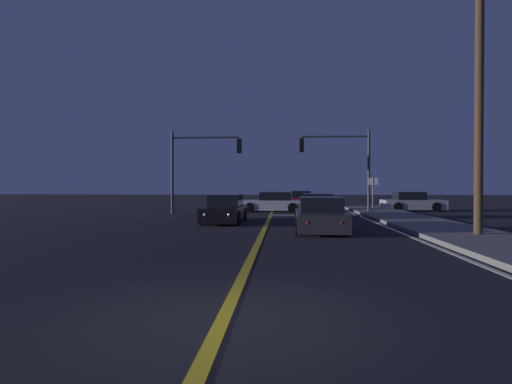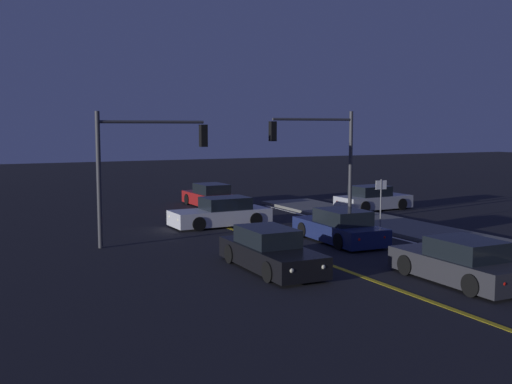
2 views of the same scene
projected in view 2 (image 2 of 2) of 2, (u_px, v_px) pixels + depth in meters
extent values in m
cube|color=gold|center=(411.00, 294.00, 16.96)|extent=(0.20, 37.43, 0.01)
cube|color=silver|center=(313.00, 233.00, 26.63)|extent=(5.45, 0.50, 0.01)
cube|color=silver|center=(220.00, 217.00, 28.62)|extent=(4.64, 1.91, 0.68)
cube|color=black|center=(225.00, 204.00, 28.68)|extent=(2.15, 1.61, 0.60)
cylinder|color=black|center=(199.00, 224.00, 27.23)|extent=(0.64, 0.23, 0.64)
cylinder|color=black|center=(185.00, 219.00, 28.72)|extent=(0.64, 0.23, 0.64)
cylinder|color=black|center=(256.00, 219.00, 28.54)|extent=(0.64, 0.23, 0.64)
cylinder|color=black|center=(239.00, 215.00, 30.04)|extent=(0.64, 0.23, 0.64)
sphere|color=#FFF4CC|center=(179.00, 220.00, 27.08)|extent=(0.18, 0.18, 0.18)
sphere|color=#FFF4CC|center=(170.00, 217.00, 28.07)|extent=(0.18, 0.18, 0.18)
sphere|color=red|center=(268.00, 213.00, 29.15)|extent=(0.14, 0.14, 0.14)
sphere|color=red|center=(257.00, 210.00, 30.14)|extent=(0.14, 0.14, 0.14)
cube|color=black|center=(271.00, 256.00, 19.85)|extent=(1.78, 4.69, 0.68)
cube|color=black|center=(267.00, 237.00, 20.04)|extent=(1.50, 2.17, 0.60)
cylinder|color=black|center=(315.00, 267.00, 18.91)|extent=(0.23, 0.64, 0.64)
cylinder|color=black|center=(269.00, 272.00, 18.22)|extent=(0.23, 0.64, 0.64)
cylinder|color=black|center=(273.00, 250.00, 21.51)|extent=(0.23, 0.64, 0.64)
cylinder|color=black|center=(231.00, 254.00, 20.82)|extent=(0.23, 0.64, 0.64)
sphere|color=#FFF4CC|center=(322.00, 267.00, 18.03)|extent=(0.18, 0.18, 0.18)
sphere|color=#FFF4CC|center=(291.00, 270.00, 17.58)|extent=(0.18, 0.18, 0.18)
sphere|color=red|center=(255.00, 241.00, 22.12)|extent=(0.14, 0.14, 0.14)
sphere|color=red|center=(228.00, 243.00, 21.66)|extent=(0.14, 0.14, 0.14)
cube|color=#B2B5BA|center=(373.00, 202.00, 34.33)|extent=(4.29, 1.99, 0.68)
cube|color=black|center=(370.00, 191.00, 34.15)|extent=(2.00, 1.64, 0.60)
cylinder|color=black|center=(382.00, 201.00, 35.71)|extent=(0.65, 0.25, 0.64)
cylinder|color=black|center=(402.00, 204.00, 34.23)|extent=(0.65, 0.25, 0.64)
cylinder|color=black|center=(345.00, 204.00, 34.45)|extent=(0.65, 0.25, 0.64)
cylinder|color=black|center=(365.00, 207.00, 32.98)|extent=(0.65, 0.25, 0.64)
sphere|color=#FFF4CC|center=(395.00, 197.00, 35.79)|extent=(0.18, 0.18, 0.18)
sphere|color=#FFF4CC|center=(408.00, 199.00, 34.81)|extent=(0.18, 0.18, 0.18)
sphere|color=red|center=(338.00, 201.00, 33.83)|extent=(0.14, 0.14, 0.14)
sphere|color=red|center=(350.00, 204.00, 32.84)|extent=(0.14, 0.14, 0.14)
cube|color=#2D2D33|center=(459.00, 267.00, 18.27)|extent=(1.89, 4.44, 0.68)
cube|color=black|center=(467.00, 249.00, 17.97)|extent=(1.60, 2.05, 0.60)
cylinder|color=black|center=(406.00, 265.00, 19.14)|extent=(0.23, 0.64, 0.64)
cylinder|color=black|center=(448.00, 260.00, 19.88)|extent=(0.23, 0.64, 0.64)
cylinder|color=black|center=(472.00, 285.00, 16.69)|extent=(0.23, 0.64, 0.64)
sphere|color=#FFF4CC|center=(398.00, 253.00, 19.94)|extent=(0.18, 0.18, 0.18)
sphere|color=#FFF4CC|center=(425.00, 250.00, 20.44)|extent=(0.18, 0.18, 0.18)
sphere|color=red|center=(503.00, 284.00, 16.09)|extent=(0.14, 0.14, 0.14)
cube|color=maroon|center=(210.00, 199.00, 35.64)|extent=(1.87, 4.47, 0.68)
cube|color=black|center=(212.00, 189.00, 35.34)|extent=(1.57, 2.07, 0.60)
cylinder|color=black|center=(188.00, 199.00, 36.49)|extent=(0.23, 0.64, 0.64)
cylinder|color=black|center=(214.00, 198.00, 37.25)|extent=(0.23, 0.64, 0.64)
cylinder|color=black|center=(206.00, 204.00, 34.05)|extent=(0.23, 0.64, 0.64)
cylinder|color=black|center=(233.00, 203.00, 34.82)|extent=(0.23, 0.64, 0.64)
sphere|color=#FFF4CC|center=(187.00, 194.00, 37.28)|extent=(0.18, 0.18, 0.18)
sphere|color=#FFF4CC|center=(204.00, 193.00, 37.79)|extent=(0.18, 0.18, 0.18)
sphere|color=red|center=(216.00, 202.00, 33.46)|extent=(0.14, 0.14, 0.14)
sphere|color=red|center=(234.00, 201.00, 33.97)|extent=(0.14, 0.14, 0.14)
cube|color=navy|center=(339.00, 231.00, 24.68)|extent=(1.99, 4.67, 0.68)
cube|color=black|center=(343.00, 217.00, 24.37)|extent=(1.64, 2.18, 0.60)
cylinder|color=black|center=(303.00, 230.00, 25.65)|extent=(0.25, 0.65, 0.64)
cylinder|color=black|center=(338.00, 227.00, 26.33)|extent=(0.25, 0.65, 0.64)
cylinder|color=black|center=(340.00, 241.00, 23.06)|extent=(0.25, 0.65, 0.64)
cylinder|color=black|center=(377.00, 238.00, 23.74)|extent=(0.25, 0.65, 0.64)
sphere|color=#FFF4CC|center=(300.00, 222.00, 26.48)|extent=(0.18, 0.18, 0.18)
sphere|color=#FFF4CC|center=(323.00, 220.00, 26.94)|extent=(0.18, 0.18, 0.18)
sphere|color=red|center=(358.00, 239.00, 22.40)|extent=(0.14, 0.14, 0.14)
sphere|color=red|center=(384.00, 237.00, 22.86)|extent=(0.14, 0.14, 0.14)
cylinder|color=#38383D|center=(350.00, 167.00, 29.95)|extent=(0.18, 0.18, 5.36)
cylinder|color=#38383D|center=(313.00, 119.00, 28.76)|extent=(4.31, 0.12, 0.12)
cube|color=black|center=(273.00, 131.00, 27.86)|extent=(0.28, 0.28, 0.90)
sphere|color=red|center=(273.00, 125.00, 27.83)|extent=(0.22, 0.22, 0.22)
sphere|color=#4C2D05|center=(273.00, 131.00, 27.86)|extent=(0.22, 0.22, 0.22)
sphere|color=#0A3814|center=(273.00, 137.00, 27.89)|extent=(0.22, 0.22, 0.22)
cylinder|color=#38383D|center=(99.00, 180.00, 23.18)|extent=(0.18, 0.18, 5.20)
cylinder|color=#38383D|center=(152.00, 122.00, 23.89)|extent=(4.25, 0.12, 0.12)
cube|color=black|center=(203.00, 136.00, 24.89)|extent=(0.28, 0.28, 0.90)
sphere|color=red|center=(203.00, 129.00, 24.86)|extent=(0.22, 0.22, 0.22)
sphere|color=#4C2D05|center=(203.00, 136.00, 24.89)|extent=(0.22, 0.22, 0.22)
sphere|color=#0A3814|center=(203.00, 142.00, 24.92)|extent=(0.22, 0.22, 0.22)
cylinder|color=slate|center=(381.00, 205.00, 27.49)|extent=(0.06, 0.06, 2.28)
cube|color=white|center=(381.00, 185.00, 27.40)|extent=(0.56, 0.07, 0.40)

